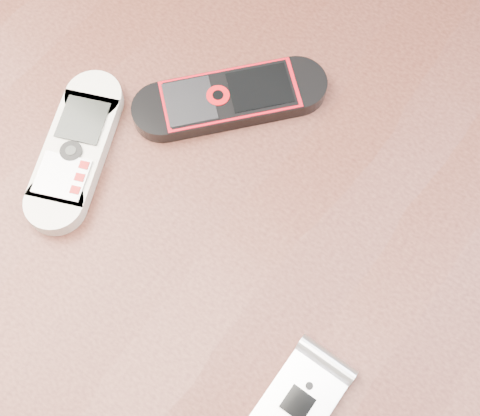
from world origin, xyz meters
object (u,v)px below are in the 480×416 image
at_px(motorola_razr, 295,407).
at_px(nokia_black_red, 230,98).
at_px(table, 236,251).
at_px(nokia_white, 76,150).

bearing_deg(motorola_razr, nokia_black_red, 136.49).
bearing_deg(table, motorola_razr, -38.23).
distance_m(table, nokia_black_red, 0.15).
xyz_separation_m(table, nokia_white, (-0.13, -0.04, 0.11)).
distance_m(nokia_white, nokia_black_red, 0.13).
xyz_separation_m(table, motorola_razr, (0.12, -0.10, 0.11)).
bearing_deg(motorola_razr, table, 141.48).
bearing_deg(table, nokia_white, -164.54).
xyz_separation_m(nokia_white, nokia_black_red, (0.07, 0.11, 0.00)).
height_order(nokia_white, nokia_black_red, same).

